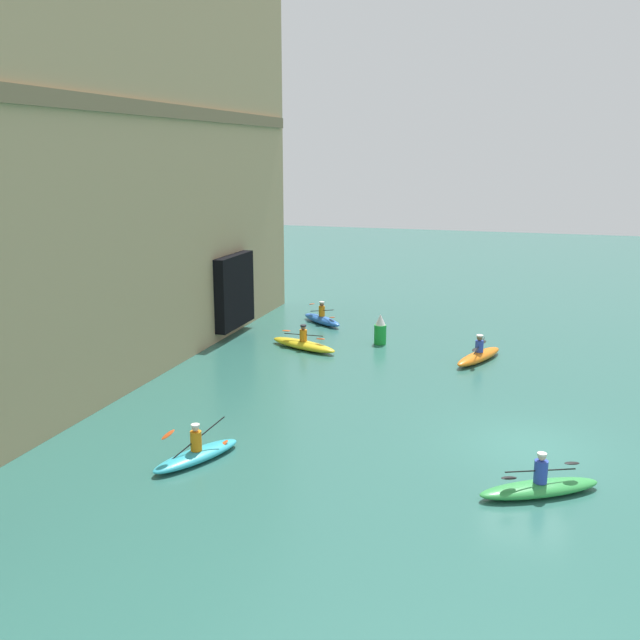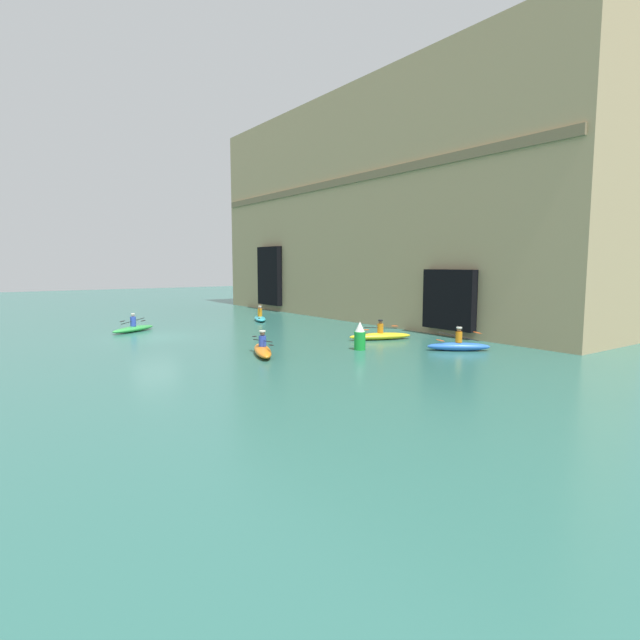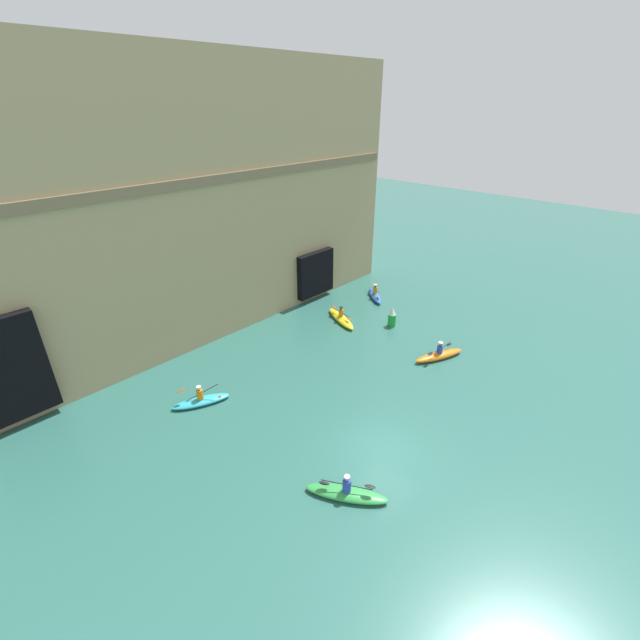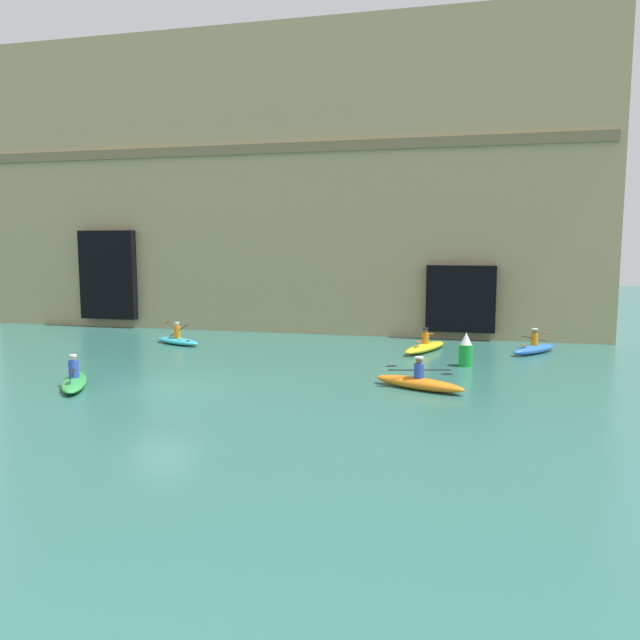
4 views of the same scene
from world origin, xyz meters
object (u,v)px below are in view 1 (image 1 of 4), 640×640
at_px(kayak_cyan, 197,454).
at_px(kayak_orange, 479,356).
at_px(kayak_green, 540,487).
at_px(marker_buoy, 380,330).
at_px(kayak_yellow, 303,344).
at_px(kayak_blue, 322,319).

relative_size(kayak_cyan, kayak_orange, 0.89).
xyz_separation_m(kayak_orange, kayak_green, (-11.69, -2.54, -0.03)).
relative_size(kayak_orange, marker_buoy, 2.43).
bearing_deg(kayak_orange, kayak_cyan, -5.41).
bearing_deg(kayak_yellow, kayak_orange, -154.56).
bearing_deg(kayak_orange, kayak_yellow, -64.15).
bearing_deg(marker_buoy, kayak_blue, 51.17).
bearing_deg(kayak_blue, kayak_green, 162.49).
bearing_deg(kayak_cyan, kayak_blue, -151.15).
bearing_deg(marker_buoy, kayak_cyan, 171.03).
bearing_deg(kayak_green, kayak_blue, 92.44).
distance_m(kayak_blue, kayak_cyan, 16.97).
bearing_deg(kayak_cyan, kayak_orange, 175.34).
distance_m(kayak_cyan, kayak_orange, 14.14).
bearing_deg(kayak_cyan, kayak_green, 118.41).
height_order(kayak_cyan, kayak_orange, kayak_cyan).
height_order(kayak_cyan, kayak_green, kayak_cyan).
xyz_separation_m(kayak_cyan, kayak_green, (0.75, -9.28, 0.01)).
distance_m(kayak_yellow, kayak_green, 15.19).
xyz_separation_m(kayak_yellow, kayak_green, (-11.32, -10.14, -0.01)).
bearing_deg(kayak_green, kayak_cyan, 153.36).
distance_m(kayak_blue, marker_buoy, 4.76).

